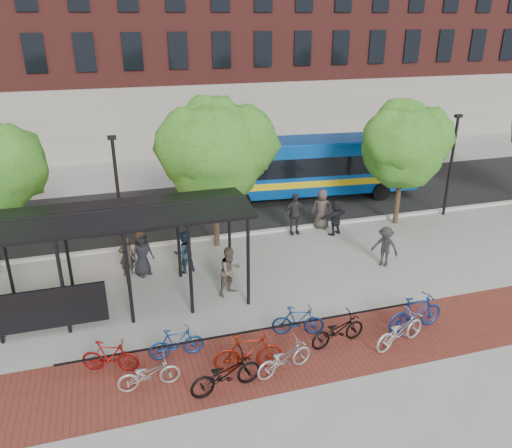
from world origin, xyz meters
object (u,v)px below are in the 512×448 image
object	(u,v)px
bus	(307,164)
pedestrian_0	(142,253)
bike_1	(110,356)
bike_4	(226,374)
pedestrian_8	(230,271)
pedestrian_9	(385,247)
bike_6	(284,358)
bike_10	(400,330)
tree_c	(405,142)
bus_shelter	(87,228)
lamp_post_right	(451,163)
bike_8	(338,330)
pedestrian_1	(126,256)
pedestrian_5	(336,217)
tree_b	(216,147)
bike_7	(298,321)
pedestrian_4	(294,214)
bike_5	(248,352)
bike_2	(149,374)
bike_11	(415,313)
lamp_post_left	(118,193)
bike_3	(176,343)
pedestrian_2	(184,252)
pedestrian_6	(322,209)

from	to	relation	value
bus	pedestrian_0	size ratio (longest dim) A/B	6.72
bike_1	bike_4	size ratio (longest dim) A/B	0.81
pedestrian_8	pedestrian_9	world-z (taller)	pedestrian_8
bike_6	bike_10	xyz separation A→B (m)	(3.84, 0.18, 0.05)
tree_c	bike_10	size ratio (longest dim) A/B	2.95
bus_shelter	lamp_post_right	bearing A→B (deg)	13.39
bike_4	bike_8	distance (m)	3.94
lamp_post_right	bike_8	distance (m)	13.30
pedestrian_1	pedestrian_9	bearing A→B (deg)	166.97
pedestrian_5	pedestrian_1	bearing A→B (deg)	-16.22
tree_b	pedestrian_5	world-z (taller)	tree_b
bike_4	bike_7	world-z (taller)	bike_4
pedestrian_0	pedestrian_5	bearing A→B (deg)	-20.48
bus_shelter	bike_6	world-z (taller)	bus_shelter
pedestrian_4	bike_7	bearing A→B (deg)	-108.86
tree_b	bike_5	bearing A→B (deg)	-97.05
bike_5	bike_6	xyz separation A→B (m)	(0.95, -0.39, -0.12)
bike_2	bike_5	bearing A→B (deg)	-93.64
pedestrian_5	tree_b	bearing A→B (deg)	-28.44
lamp_post_right	bike_11	bearing A→B (deg)	-130.52
bus_shelter	pedestrian_0	world-z (taller)	bus_shelter
pedestrian_1	tree_c	bearing A→B (deg)	-173.14
lamp_post_left	pedestrian_4	xyz separation A→B (m)	(7.74, -0.08, -1.76)
pedestrian_9	lamp_post_left	bearing A→B (deg)	-154.25
bus_shelter	pedestrian_9	bearing A→B (deg)	-0.52
bus	lamp_post_right	bearing A→B (deg)	-32.82
lamp_post_left	bike_4	distance (m)	10.02
bike_2	bike_3	distance (m)	1.45
bike_7	pedestrian_5	xyz separation A→B (m)	(4.53, 6.97, 0.34)
bike_1	bike_3	size ratio (longest dim) A/B	1.00
bike_4	pedestrian_9	size ratio (longest dim) A/B	1.21
tree_b	pedestrian_8	xyz separation A→B (m)	(-0.53, -4.32, -3.53)
bike_10	bike_11	world-z (taller)	bike_11
tree_c	tree_b	bearing A→B (deg)	180.00
bike_4	pedestrian_2	size ratio (longest dim) A/B	1.18
pedestrian_5	pedestrian_6	distance (m)	0.94
pedestrian_4	pedestrian_5	bearing A→B (deg)	-17.70
bike_3	pedestrian_9	bearing A→B (deg)	-70.01
bike_1	pedestrian_6	distance (m)	12.83
tree_b	pedestrian_0	xyz separation A→B (m)	(-3.46, -1.91, -3.54)
bike_7	pedestrian_8	size ratio (longest dim) A/B	0.90
lamp_post_left	bike_3	distance (m)	8.10
pedestrian_2	tree_c	bearing A→B (deg)	174.75
lamp_post_right	pedestrian_2	size ratio (longest dim) A/B	2.95
tree_b	pedestrian_8	distance (m)	5.61
bus	bike_8	world-z (taller)	bus
pedestrian_1	pedestrian_4	bearing A→B (deg)	-166.86
tree_c	pedestrian_5	distance (m)	4.79
lamp_post_right	bike_4	distance (m)	16.90
bike_6	pedestrian_8	world-z (taller)	pedestrian_8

